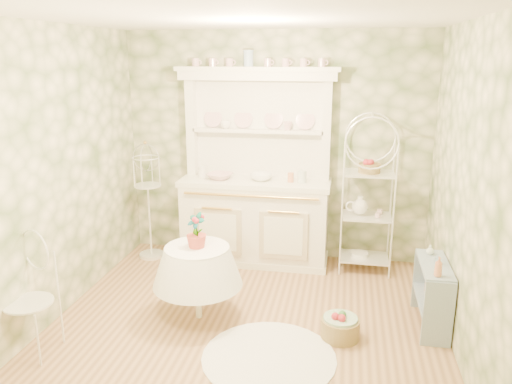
% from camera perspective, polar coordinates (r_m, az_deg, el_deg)
% --- Properties ---
extents(floor, '(3.60, 3.60, 0.00)m').
position_cam_1_polar(floor, '(4.76, -1.12, -15.08)').
color(floor, tan).
rests_on(floor, ground).
extents(ceiling, '(3.60, 3.60, 0.00)m').
position_cam_1_polar(ceiling, '(4.12, -1.33, 19.35)').
color(ceiling, white).
rests_on(ceiling, floor).
extents(wall_left, '(3.60, 3.60, 0.00)m').
position_cam_1_polar(wall_left, '(4.92, -22.23, 1.73)').
color(wall_left, beige).
rests_on(wall_left, floor).
extents(wall_right, '(3.60, 3.60, 0.00)m').
position_cam_1_polar(wall_right, '(4.27, 23.16, -0.32)').
color(wall_right, beige).
rests_on(wall_right, floor).
extents(wall_back, '(3.60, 3.60, 0.00)m').
position_cam_1_polar(wall_back, '(5.98, 2.26, 5.11)').
color(wall_back, beige).
rests_on(wall_back, floor).
extents(wall_front, '(3.60, 3.60, 0.00)m').
position_cam_1_polar(wall_front, '(2.60, -9.29, -9.01)').
color(wall_front, beige).
rests_on(wall_front, floor).
extents(kitchen_dresser, '(1.87, 0.61, 2.29)m').
position_cam_1_polar(kitchen_dresser, '(5.78, -0.13, 2.69)').
color(kitchen_dresser, white).
rests_on(kitchen_dresser, floor).
extents(bakers_rack, '(0.53, 0.38, 1.70)m').
position_cam_1_polar(bakers_rack, '(5.74, 12.62, -0.82)').
color(bakers_rack, white).
rests_on(bakers_rack, floor).
extents(side_shelf, '(0.32, 0.76, 0.64)m').
position_cam_1_polar(side_shelf, '(4.89, 19.48, -10.90)').
color(side_shelf, '#8C9FB0').
rests_on(side_shelf, floor).
extents(round_table, '(0.67, 0.67, 0.64)m').
position_cam_1_polar(round_table, '(4.79, -6.64, -10.62)').
color(round_table, white).
rests_on(round_table, floor).
extents(cafe_chair, '(0.46, 0.46, 0.78)m').
position_cam_1_polar(cafe_chair, '(4.62, -24.50, -12.13)').
color(cafe_chair, white).
rests_on(cafe_chair, floor).
extents(birdcage_stand, '(0.37, 0.37, 1.50)m').
position_cam_1_polar(birdcage_stand, '(6.14, -12.20, -0.70)').
color(birdcage_stand, white).
rests_on(birdcage_stand, floor).
extents(floor_basket, '(0.42, 0.42, 0.22)m').
position_cam_1_polar(floor_basket, '(4.60, 9.59, -14.90)').
color(floor_basket, olive).
rests_on(floor_basket, floor).
extents(lace_rug, '(1.17, 1.17, 0.01)m').
position_cam_1_polar(lace_rug, '(4.34, 1.49, -18.35)').
color(lace_rug, white).
rests_on(lace_rug, floor).
extents(bowl_floral, '(0.35, 0.35, 0.07)m').
position_cam_1_polar(bowl_floral, '(5.87, -4.16, 1.56)').
color(bowl_floral, white).
rests_on(bowl_floral, kitchen_dresser).
extents(bowl_white, '(0.27, 0.27, 0.08)m').
position_cam_1_polar(bowl_white, '(5.79, 0.59, 1.41)').
color(bowl_white, white).
rests_on(bowl_white, kitchen_dresser).
extents(cup_left, '(0.13, 0.13, 0.09)m').
position_cam_1_polar(cup_left, '(5.90, -3.50, 7.52)').
color(cup_left, white).
rests_on(cup_left, kitchen_dresser).
extents(cup_right, '(0.11, 0.11, 0.10)m').
position_cam_1_polar(cup_right, '(5.80, 3.64, 7.37)').
color(cup_right, white).
rests_on(cup_right, kitchen_dresser).
extents(potted_geranium, '(0.21, 0.18, 0.33)m').
position_cam_1_polar(potted_geranium, '(4.57, -6.79, -4.75)').
color(potted_geranium, '#3F7238').
rests_on(potted_geranium, round_table).
extents(bottle_amber, '(0.08, 0.08, 0.17)m').
position_cam_1_polar(bottle_amber, '(4.50, 20.11, -8.25)').
color(bottle_amber, '#D18056').
rests_on(bottle_amber, side_shelf).
extents(bottle_blue, '(0.06, 0.06, 0.10)m').
position_cam_1_polar(bottle_blue, '(4.76, 20.03, -7.30)').
color(bottle_blue, '#97B2D1').
rests_on(bottle_blue, side_shelf).
extents(bottle_glass, '(0.09, 0.09, 0.09)m').
position_cam_1_polar(bottle_glass, '(4.96, 19.28, -6.40)').
color(bottle_glass, silver).
rests_on(bottle_glass, side_shelf).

